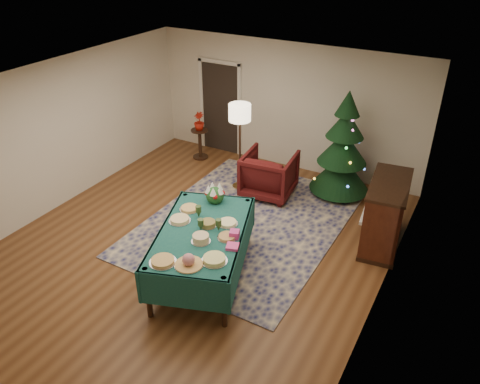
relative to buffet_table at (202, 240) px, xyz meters
The scene contains 25 objects.
room_shell 1.06m from the buffet_table, 132.67° to the left, with size 7.00×7.00×7.00m.
doorway 4.63m from the buffet_table, 117.79° to the left, with size 1.08×0.04×2.16m.
rug 1.72m from the buffet_table, 94.96° to the left, with size 3.20×4.20×0.02m, color #15194E.
buffet_table is the anchor object (origin of this frame).
platter_0 0.89m from the buffet_table, 92.86° to the right, with size 0.36×0.36×0.05m.
platter_1 0.84m from the buffet_table, 68.87° to the right, with size 0.38×0.38×0.18m.
platter_2 0.77m from the buffet_table, 43.99° to the right, with size 0.35×0.35×0.07m.
platter_3 0.35m from the buffet_table, 59.24° to the right, with size 0.27×0.27×0.11m.
platter_4 0.46m from the buffet_table, ahead, with size 0.29×0.29×0.05m.
platter_5 0.47m from the buffet_table, behind, with size 0.33×0.33×0.06m.
platter_6 0.25m from the buffet_table, 85.02° to the left, with size 0.26×0.26×0.08m.
platter_7 0.45m from the buffet_table, 53.82° to the left, with size 0.31×0.31×0.05m.
platter_8 0.65m from the buffet_table, 141.26° to the left, with size 0.31×0.31×0.05m.
goblet_0 0.46m from the buffet_table, 130.29° to the left, with size 0.09×0.09×0.19m.
goblet_1 0.36m from the buffet_table, 27.55° to the left, with size 0.09×0.09×0.19m.
goblet_2 0.27m from the buffet_table, 157.60° to the right, with size 0.09×0.09×0.19m.
napkin_stack 0.64m from the buffet_table, 13.50° to the right, with size 0.17×0.17×0.04m, color #EA4190.
gift_box 0.55m from the buffet_table, ahead, with size 0.13×0.13×0.11m, color #D33A90.
centerpiece 0.89m from the buffet_table, 108.34° to the left, with size 0.30×0.30×0.34m.
armchair 2.74m from the buffet_table, 94.80° to the left, with size 0.95×0.89×0.98m, color #450E0F.
floor_lamp 2.97m from the buffet_table, 107.97° to the left, with size 0.43×0.43×1.77m.
side_table 4.20m from the buffet_table, 124.02° to the left, with size 0.39×0.39×0.69m.
potted_plant 4.19m from the buffet_table, 124.02° to the left, with size 0.23×0.41×0.23m, color #A1180B.
christmas_tree 3.60m from the buffet_table, 74.38° to the left, with size 1.20×1.20×2.12m.
piano 3.05m from the buffet_table, 45.20° to the left, with size 0.77×1.40×1.16m.
Camera 1 is at (3.76, -5.22, 4.71)m, focal length 35.00 mm.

